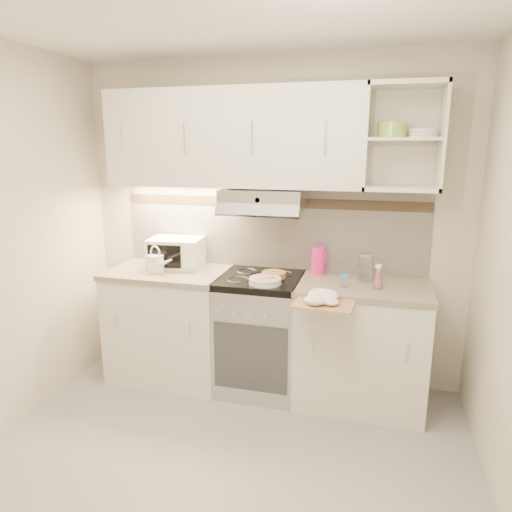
{
  "coord_description": "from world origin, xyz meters",
  "views": [
    {
      "loc": [
        0.8,
        -2.06,
        1.84
      ],
      "look_at": [
        0.0,
        0.95,
        1.09
      ],
      "focal_mm": 32.0,
      "sensor_mm": 36.0,
      "label": 1
    }
  ],
  "objects": [
    {
      "name": "base_cabinet_right",
      "position": [
        0.75,
        1.1,
        0.43
      ],
      "size": [
        0.9,
        0.6,
        0.86
      ],
      "primitive_type": "cube",
      "color": "silver",
      "rests_on": "ground"
    },
    {
      "name": "bread_loaf",
      "position": [
        0.1,
        1.1,
        0.92
      ],
      "size": [
        0.18,
        0.18,
        0.04
      ],
      "primitive_type": "cylinder",
      "color": "#A86741",
      "rests_on": "electric_range"
    },
    {
      "name": "plate_stack",
      "position": [
        0.08,
        0.93,
        0.92
      ],
      "size": [
        0.23,
        0.23,
        0.05
      ],
      "rotation": [
        0.0,
        0.0,
        -0.01
      ],
      "color": "silver",
      "rests_on": "electric_range"
    },
    {
      "name": "glass_jar",
      "position": [
        0.75,
        1.18,
        1.0
      ],
      "size": [
        0.11,
        0.11,
        0.21
      ],
      "rotation": [
        0.0,
        0.0,
        0.28
      ],
      "color": "silver",
      "rests_on": "worktop_right"
    },
    {
      "name": "spray_bottle",
      "position": [
        0.84,
        1.03,
        0.97
      ],
      "size": [
        0.07,
        0.07,
        0.18
      ],
      "rotation": [
        0.0,
        0.0,
        -0.33
      ],
      "color": "pink",
      "rests_on": "worktop_right"
    },
    {
      "name": "room_shell",
      "position": [
        0.0,
        0.37,
        1.63
      ],
      "size": [
        3.04,
        2.84,
        2.52
      ],
      "color": "beige",
      "rests_on": "ground"
    },
    {
      "name": "worktop_left",
      "position": [
        -0.75,
        1.1,
        0.88
      ],
      "size": [
        0.92,
        0.62,
        0.04
      ],
      "primitive_type": "cube",
      "color": "gray",
      "rests_on": "base_cabinet_left"
    },
    {
      "name": "watering_can",
      "position": [
        -0.8,
        1.02,
        0.97
      ],
      "size": [
        0.24,
        0.15,
        0.21
      ],
      "rotation": [
        0.0,
        0.0,
        -0.39
      ],
      "color": "white",
      "rests_on": "worktop_left"
    },
    {
      "name": "dish_towel",
      "position": [
        0.48,
        0.71,
        0.92
      ],
      "size": [
        0.31,
        0.27,
        0.07
      ],
      "primitive_type": null,
      "rotation": [
        0.0,
        0.0,
        -0.18
      ],
      "color": "white",
      "rests_on": "cutting_board"
    },
    {
      "name": "spice_jar",
      "position": [
        0.62,
        1.0,
        0.94
      ],
      "size": [
        0.06,
        0.06,
        0.09
      ],
      "rotation": [
        0.0,
        0.0,
        0.0
      ],
      "color": "white",
      "rests_on": "worktop_right"
    },
    {
      "name": "ground",
      "position": [
        0.0,
        0.0,
        0.0
      ],
      "size": [
        3.0,
        3.0,
        0.0
      ],
      "primitive_type": "plane",
      "color": "gray",
      "rests_on": "ground"
    },
    {
      "name": "microwave",
      "position": [
        -0.73,
        1.22,
        1.02
      ],
      "size": [
        0.44,
        0.34,
        0.23
      ],
      "rotation": [
        0.0,
        0.0,
        0.09
      ],
      "color": "white",
      "rests_on": "worktop_left"
    },
    {
      "name": "electric_range",
      "position": [
        0.0,
        1.1,
        0.45
      ],
      "size": [
        0.6,
        0.6,
        0.9
      ],
      "color": "#B7B7BC",
      "rests_on": "ground"
    },
    {
      "name": "pink_pitcher",
      "position": [
        0.4,
        1.3,
        1.0
      ],
      "size": [
        0.11,
        0.1,
        0.21
      ],
      "rotation": [
        0.0,
        0.0,
        -0.02
      ],
      "color": "#FF1F8A",
      "rests_on": "worktop_right"
    },
    {
      "name": "worktop_right",
      "position": [
        0.75,
        1.1,
        0.88
      ],
      "size": [
        0.92,
        0.62,
        0.04
      ],
      "primitive_type": "cube",
      "color": "gray",
      "rests_on": "base_cabinet_right"
    },
    {
      "name": "cutting_board",
      "position": [
        0.52,
        0.73,
        0.87
      ],
      "size": [
        0.4,
        0.36,
        0.02
      ],
      "primitive_type": "cube",
      "rotation": [
        0.0,
        0.0,
        -0.09
      ],
      "color": "tan",
      "rests_on": "base_cabinet_right"
    },
    {
      "name": "base_cabinet_left",
      "position": [
        -0.75,
        1.1,
        0.43
      ],
      "size": [
        0.9,
        0.6,
        0.86
      ],
      "primitive_type": "cube",
      "color": "silver",
      "rests_on": "ground"
    }
  ]
}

